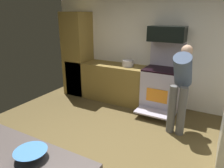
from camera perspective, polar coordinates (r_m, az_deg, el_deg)
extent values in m
cube|color=brown|center=(3.37, -3.35, -18.70)|extent=(5.20, 4.80, 0.02)
cube|color=silver|center=(4.87, 11.33, 9.66)|extent=(5.20, 0.12, 2.60)
cube|color=olive|center=(5.09, -0.21, 0.57)|extent=(2.40, 0.60, 0.90)
cube|color=olive|center=(5.49, -9.47, 8.11)|extent=(0.60, 0.60, 2.10)
cube|color=#B6AFC4|center=(4.63, 13.47, -1.75)|extent=(0.76, 0.64, 0.92)
cube|color=black|center=(4.49, 13.93, 3.95)|extent=(0.76, 0.64, 0.03)
cube|color=#B6AFC4|center=(4.70, 15.17, 8.18)|extent=(0.76, 0.06, 0.56)
cube|color=orange|center=(4.34, 12.27, -3.20)|extent=(0.44, 0.01, 0.28)
cube|color=#B6AFC4|center=(4.31, 11.31, -7.78)|extent=(0.72, 0.35, 0.03)
cube|color=black|center=(4.46, 15.02, 13.28)|extent=(0.74, 0.38, 0.31)
cylinder|color=#575757|center=(3.82, 16.23, -6.79)|extent=(0.14, 0.14, 0.88)
cylinder|color=#575757|center=(3.79, 18.74, -7.24)|extent=(0.14, 0.14, 0.88)
cylinder|color=#445470|center=(3.72, 19.03, 3.60)|extent=(0.30, 0.57, 0.66)
sphere|color=tan|center=(3.86, 20.09, 8.71)|extent=(0.20, 0.20, 0.20)
cone|color=#3A77BA|center=(1.93, -21.53, -17.63)|extent=(0.28, 0.28, 0.07)
cylinder|color=#BFB9C1|center=(4.76, 4.39, 5.78)|extent=(0.26, 0.26, 0.15)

